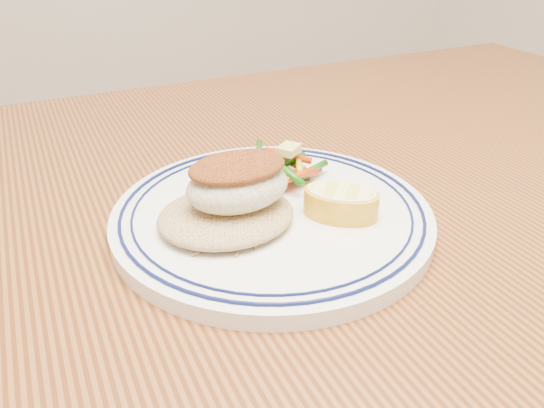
{
  "coord_description": "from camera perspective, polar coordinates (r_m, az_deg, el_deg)",
  "views": [
    {
      "loc": [
        -0.18,
        -0.4,
        1.0
      ],
      "look_at": [
        -0.0,
        -0.02,
        0.77
      ],
      "focal_mm": 35.0,
      "sensor_mm": 36.0,
      "label": 1
    }
  ],
  "objects": [
    {
      "name": "vegetable_pile",
      "position": [
        0.52,
        0.88,
        3.8
      ],
      "size": [
        0.1,
        0.1,
        0.03
      ],
      "color": "#18590B",
      "rests_on": "plate"
    },
    {
      "name": "dining_table",
      "position": [
        0.56,
        -0.78,
        -9.56
      ],
      "size": [
        1.5,
        0.9,
        0.75
      ],
      "color": "#532910",
      "rests_on": "ground"
    },
    {
      "name": "fish_fillet",
      "position": [
        0.44,
        -3.72,
        2.44
      ],
      "size": [
        0.09,
        0.07,
        0.04
      ],
      "color": "beige",
      "rests_on": "rice_pilaf"
    },
    {
      "name": "plate",
      "position": [
        0.48,
        0.0,
        -1.1
      ],
      "size": [
        0.29,
        0.29,
        0.02
      ],
      "color": "white",
      "rests_on": "dining_table"
    },
    {
      "name": "butter_pat",
      "position": [
        0.52,
        1.82,
        5.89
      ],
      "size": [
        0.03,
        0.03,
        0.01
      ],
      "primitive_type": "cube",
      "rotation": [
        0.0,
        0.0,
        0.62
      ],
      "color": "#DBC96B",
      "rests_on": "vegetable_pile"
    },
    {
      "name": "lemon_wedge",
      "position": [
        0.46,
        7.42,
        0.28
      ],
      "size": [
        0.09,
        0.09,
        0.03
      ],
      "color": "gold",
      "rests_on": "plate"
    },
    {
      "name": "rice_pilaf",
      "position": [
        0.45,
        -4.96,
        -0.9
      ],
      "size": [
        0.12,
        0.1,
        0.02
      ],
      "primitive_type": "ellipsoid",
      "color": "#A48152",
      "rests_on": "plate"
    }
  ]
}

